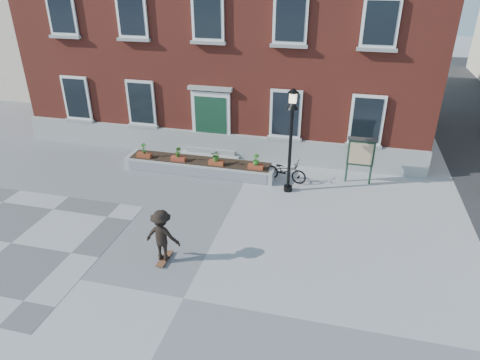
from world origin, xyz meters
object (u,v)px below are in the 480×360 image
(skateboarder, at_px, (162,236))
(bicycle, at_px, (285,171))
(notice_board, at_px, (361,153))
(lamp_post, at_px, (291,127))

(skateboarder, bearing_deg, bicycle, 66.05)
(bicycle, height_order, skateboarder, skateboarder)
(bicycle, height_order, notice_board, notice_board)
(lamp_post, distance_m, skateboarder, 6.07)
(bicycle, height_order, lamp_post, lamp_post)
(skateboarder, bearing_deg, lamp_post, 60.80)
(lamp_post, bearing_deg, skateboarder, -119.20)
(bicycle, bearing_deg, lamp_post, -153.35)
(lamp_post, height_order, notice_board, lamp_post)
(bicycle, relative_size, notice_board, 0.91)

